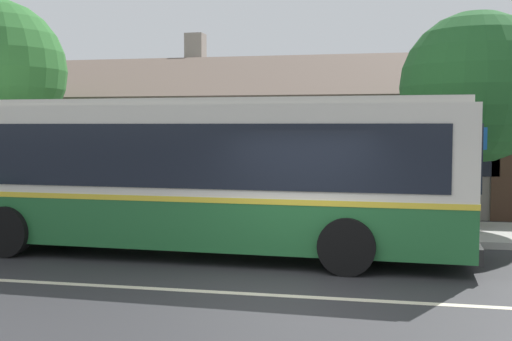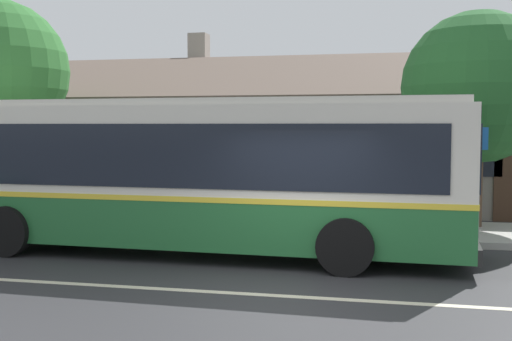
% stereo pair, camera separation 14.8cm
% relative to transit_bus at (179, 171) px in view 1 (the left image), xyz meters
% --- Properties ---
extents(ground_plane, '(300.00, 300.00, 0.00)m').
position_rel_transit_bus_xyz_m(ground_plane, '(2.66, -2.90, -1.66)').
color(ground_plane, '#2D2D30').
extents(sidewalk_far, '(60.00, 3.00, 0.15)m').
position_rel_transit_bus_xyz_m(sidewalk_far, '(2.66, 3.10, -1.58)').
color(sidewalk_far, '#ADAAA3').
rests_on(sidewalk_far, ground).
extents(lane_divider_stripe, '(60.00, 0.16, 0.01)m').
position_rel_transit_bus_xyz_m(lane_divider_stripe, '(2.66, -2.90, -1.65)').
color(lane_divider_stripe, beige).
rests_on(lane_divider_stripe, ground).
extents(community_building, '(25.73, 10.22, 6.15)m').
position_rel_transit_bus_xyz_m(community_building, '(3.57, 10.90, 0.15)').
color(community_building, gray).
rests_on(community_building, ground).
extents(transit_bus, '(11.52, 3.00, 3.08)m').
position_rel_transit_bus_xyz_m(transit_bus, '(0.00, 0.00, 0.00)').
color(transit_bus, '#236633').
rests_on(transit_bus, ground).
extents(street_tree_primary, '(3.61, 3.61, 5.30)m').
position_rel_transit_bus_xyz_m(street_tree_primary, '(6.08, 3.78, 1.68)').
color(street_tree_primary, '#4C3828').
rests_on(street_tree_primary, ground).
extents(bus_stop_sign, '(0.36, 0.07, 2.40)m').
position_rel_transit_bus_xyz_m(bus_stop_sign, '(6.02, 2.09, -0.02)').
color(bus_stop_sign, gray).
rests_on(bus_stop_sign, sidewalk_far).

